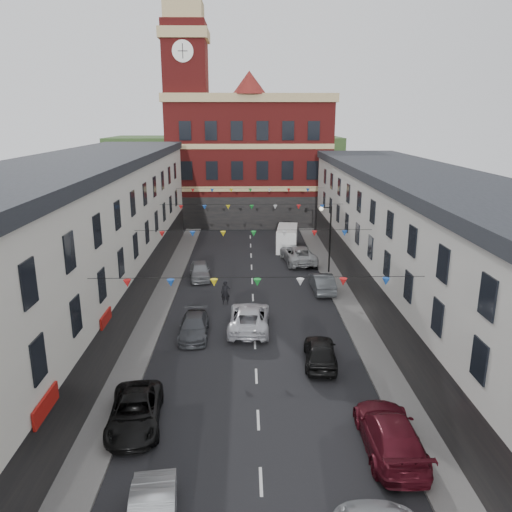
{
  "coord_description": "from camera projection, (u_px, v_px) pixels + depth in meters",
  "views": [
    {
      "loc": [
        -0.52,
        -27.9,
        13.35
      ],
      "look_at": [
        0.22,
        6.85,
        3.64
      ],
      "focal_mm": 35.0,
      "sensor_mm": 36.0,
      "label": 1
    }
  ],
  "objects": [
    {
      "name": "pedestrian",
      "position": [
        226.0,
        293.0,
        36.59
      ],
      "size": [
        0.67,
        0.45,
        1.81
      ],
      "primitive_type": "imported",
      "rotation": [
        0.0,
        0.0,
        0.02
      ],
      "color": "black",
      "rests_on": "ground"
    },
    {
      "name": "terrace_right",
      "position": [
        448.0,
        262.0,
        30.37
      ],
      "size": [
        8.4,
        56.0,
        9.7
      ],
      "color": "beige",
      "rests_on": "ground"
    },
    {
      "name": "car_right_c",
      "position": [
        390.0,
        433.0,
        20.49
      ],
      "size": [
        2.33,
        5.55,
        1.6
      ],
      "primitive_type": "imported",
      "rotation": [
        0.0,
        0.0,
        3.12
      ],
      "color": "#52101B",
      "rests_on": "ground"
    },
    {
      "name": "civic_building",
      "position": [
        249.0,
        158.0,
        64.82
      ],
      "size": [
        20.6,
        13.3,
        18.5
      ],
      "color": "maroon",
      "rests_on": "ground"
    },
    {
      "name": "pavement_right",
      "position": [
        360.0,
        328.0,
        32.52
      ],
      "size": [
        1.8,
        64.0,
        0.15
      ],
      "primitive_type": "cube",
      "color": "#605E5B",
      "rests_on": "ground"
    },
    {
      "name": "street_lamp",
      "position": [
        327.0,
        230.0,
        43.03
      ],
      "size": [
        1.1,
        0.36,
        6.0
      ],
      "color": "black",
      "rests_on": "ground"
    },
    {
      "name": "terrace_left",
      "position": [
        57.0,
        256.0,
        29.75
      ],
      "size": [
        8.4,
        56.0,
        10.7
      ],
      "color": "beige",
      "rests_on": "ground"
    },
    {
      "name": "moving_car",
      "position": [
        249.0,
        317.0,
        32.41
      ],
      "size": [
        2.84,
        5.7,
        1.55
      ],
      "primitive_type": "imported",
      "rotation": [
        0.0,
        0.0,
        3.09
      ],
      "color": "silver",
      "rests_on": "ground"
    },
    {
      "name": "car_left_e",
      "position": [
        200.0,
        271.0,
        42.47
      ],
      "size": [
        2.21,
        4.38,
        1.43
      ],
      "primitive_type": "imported",
      "rotation": [
        0.0,
        0.0,
        0.13
      ],
      "color": "gray",
      "rests_on": "ground"
    },
    {
      "name": "car_left_c",
      "position": [
        135.0,
        412.0,
        22.2
      ],
      "size": [
        2.74,
        5.08,
        1.36
      ],
      "primitive_type": "imported",
      "rotation": [
        0.0,
        0.0,
        0.1
      ],
      "color": "black",
      "rests_on": "ground"
    },
    {
      "name": "car_left_d",
      "position": [
        194.0,
        326.0,
        31.36
      ],
      "size": [
        1.86,
        4.42,
        1.28
      ],
      "primitive_type": "imported",
      "rotation": [
        0.0,
        0.0,
        0.02
      ],
      "color": "#3E4146",
      "rests_on": "ground"
    },
    {
      "name": "car_right_f",
      "position": [
        298.0,
        254.0,
        47.17
      ],
      "size": [
        3.36,
        6.12,
        1.62
      ],
      "primitive_type": "imported",
      "rotation": [
        0.0,
        0.0,
        3.26
      ],
      "color": "#9B9EA0",
      "rests_on": "ground"
    },
    {
      "name": "ground",
      "position": [
        255.0,
        343.0,
        30.47
      ],
      "size": [
        160.0,
        160.0,
        0.0
      ],
      "primitive_type": "plane",
      "color": "black",
      "rests_on": "ground"
    },
    {
      "name": "car_right_d",
      "position": [
        320.0,
        352.0,
        27.74
      ],
      "size": [
        2.11,
        4.48,
        1.48
      ],
      "primitive_type": "imported",
      "rotation": [
        0.0,
        0.0,
        3.06
      ],
      "color": "black",
      "rests_on": "ground"
    },
    {
      "name": "clock_tower",
      "position": [
        187.0,
        103.0,
        60.0
      ],
      "size": [
        5.6,
        5.6,
        30.0
      ],
      "color": "maroon",
      "rests_on": "ground"
    },
    {
      "name": "distant_hill",
      "position": [
        226.0,
        166.0,
        88.74
      ],
      "size": [
        40.0,
        14.0,
        10.0
      ],
      "primitive_type": "cube",
      "color": "#2E4C23",
      "rests_on": "ground"
    },
    {
      "name": "pavement_left",
      "position": [
        148.0,
        330.0,
        32.23
      ],
      "size": [
        1.8,
        64.0,
        0.15
      ],
      "primitive_type": "cube",
      "color": "#605E5B",
      "rests_on": "ground"
    },
    {
      "name": "white_van",
      "position": [
        287.0,
        238.0,
        51.98
      ],
      "size": [
        2.63,
        5.4,
        2.3
      ],
      "primitive_type": "cube",
      "rotation": [
        0.0,
        0.0,
        -0.12
      ],
      "color": "white",
      "rests_on": "ground"
    },
    {
      "name": "car_right_e",
      "position": [
        322.0,
        282.0,
        39.43
      ],
      "size": [
        1.68,
        4.5,
        1.47
      ],
      "primitive_type": "imported",
      "rotation": [
        0.0,
        0.0,
        3.17
      ],
      "color": "#464A4E",
      "rests_on": "ground"
    }
  ]
}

